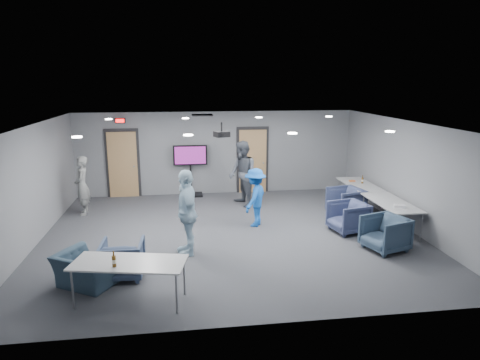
{
  "coord_description": "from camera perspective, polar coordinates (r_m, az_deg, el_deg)",
  "views": [
    {
      "loc": [
        -1.13,
        -9.82,
        3.69
      ],
      "look_at": [
        0.32,
        0.68,
        1.2
      ],
      "focal_mm": 32.0,
      "sensor_mm": 36.0,
      "label": 1
    }
  ],
  "objects": [
    {
      "name": "projector",
      "position": [
        10.48,
        -2.45,
        6.15
      ],
      "size": [
        0.41,
        0.38,
        0.36
      ],
      "rotation": [
        0.0,
        0.0,
        0.34
      ],
      "color": "black",
      "rests_on": "ceiling"
    },
    {
      "name": "downlights",
      "position": [
        9.94,
        -1.31,
        7.4
      ],
      "size": [
        6.18,
        3.78,
        0.02
      ],
      "color": "white",
      "rests_on": "ceiling"
    },
    {
      "name": "wall_back",
      "position": [
        14.07,
        -3.17,
        3.62
      ],
      "size": [
        9.0,
        0.02,
        2.7
      ],
      "primitive_type": "cube",
      "color": "slate",
      "rests_on": "floor"
    },
    {
      "name": "door_left",
      "position": [
        14.15,
        -15.34,
        2.06
      ],
      "size": [
        1.06,
        0.17,
        2.24
      ],
      "color": "black",
      "rests_on": "wall_back"
    },
    {
      "name": "hvac_diffuser",
      "position": [
        12.68,
        -5.06,
        8.62
      ],
      "size": [
        0.6,
        0.6,
        0.03
      ],
      "primitive_type": "cube",
      "color": "black",
      "rests_on": "ceiling"
    },
    {
      "name": "person_d",
      "position": [
        10.97,
        2.03,
        -2.33
      ],
      "size": [
        0.98,
        1.12,
        1.51
      ],
      "primitive_type": "imported",
      "rotation": [
        0.0,
        0.0,
        -2.1
      ],
      "color": "blue",
      "rests_on": "floor"
    },
    {
      "name": "wall_right",
      "position": [
        11.56,
        21.47,
        0.61
      ],
      "size": [
        0.02,
        8.0,
        2.7
      ],
      "primitive_type": "cube",
      "color": "slate",
      "rests_on": "floor"
    },
    {
      "name": "tv_stand",
      "position": [
        13.85,
        -6.61,
        1.68
      ],
      "size": [
        1.08,
        0.52,
        1.66
      ],
      "color": "black",
      "rests_on": "floor"
    },
    {
      "name": "bottle_right",
      "position": [
        13.02,
        16.01,
        -0.05
      ],
      "size": [
        0.06,
        0.06,
        0.24
      ],
      "color": "#5B3A0F",
      "rests_on": "table_right_a"
    },
    {
      "name": "snack_box",
      "position": [
        13.19,
        14.72,
        -0.11
      ],
      "size": [
        0.18,
        0.12,
        0.04
      ],
      "primitive_type": "cube",
      "rotation": [
        0.0,
        0.0,
        -0.06
      ],
      "color": "#B85D2E",
      "rests_on": "table_right_a"
    },
    {
      "name": "bottle_front",
      "position": [
        7.34,
        -16.44,
        -10.32
      ],
      "size": [
        0.07,
        0.07,
        0.27
      ],
      "color": "#5B3A0F",
      "rests_on": "table_front_left"
    },
    {
      "name": "table_right_a",
      "position": [
        12.95,
        15.7,
        -0.7
      ],
      "size": [
        0.77,
        1.84,
        0.73
      ],
      "rotation": [
        0.0,
        0.0,
        1.57
      ],
      "color": "#A4A6A8",
      "rests_on": "floor"
    },
    {
      "name": "table_right_b",
      "position": [
        11.3,
        19.5,
        -2.98
      ],
      "size": [
        0.8,
        1.92,
        0.73
      ],
      "rotation": [
        0.0,
        0.0,
        1.57
      ],
      "color": "#A4A6A8",
      "rests_on": "floor"
    },
    {
      "name": "person_b",
      "position": [
        12.68,
        0.32,
        0.84
      ],
      "size": [
        0.96,
        1.11,
        1.95
      ],
      "primitive_type": "imported",
      "rotation": [
        0.0,
        0.0,
        -1.3
      ],
      "color": "#515761",
      "rests_on": "floor"
    },
    {
      "name": "wrapper",
      "position": [
        10.89,
        20.5,
        -3.27
      ],
      "size": [
        0.3,
        0.26,
        0.06
      ],
      "primitive_type": "cube",
      "rotation": [
        0.0,
        0.0,
        -0.39
      ],
      "color": "silver",
      "rests_on": "table_right_b"
    },
    {
      "name": "wall_left",
      "position": [
        10.64,
        -26.1,
        -0.86
      ],
      "size": [
        0.02,
        8.0,
        2.7
      ],
      "primitive_type": "cube",
      "color": "slate",
      "rests_on": "floor"
    },
    {
      "name": "wall_front",
      "position": [
        6.38,
        2.94,
        -8.35
      ],
      "size": [
        9.0,
        0.02,
        2.7
      ],
      "primitive_type": "cube",
      "color": "slate",
      "rests_on": "floor"
    },
    {
      "name": "table_front_left",
      "position": [
        7.51,
        -14.58,
        -10.81
      ],
      "size": [
        2.0,
        1.16,
        0.73
      ],
      "rotation": [
        0.0,
        0.0,
        -0.21
      ],
      "color": "#A4A6A8",
      "rests_on": "floor"
    },
    {
      "name": "chair_right_c",
      "position": [
        10.03,
        18.77,
        -6.77
      ],
      "size": [
        1.06,
        1.05,
        0.77
      ],
      "primitive_type": "imported",
      "rotation": [
        0.0,
        0.0,
        -1.26
      ],
      "color": "#34465A",
      "rests_on": "floor"
    },
    {
      "name": "exit_sign",
      "position": [
        13.94,
        -15.7,
        7.63
      ],
      "size": [
        0.32,
        0.08,
        0.16
      ],
      "color": "black",
      "rests_on": "wall_back"
    },
    {
      "name": "chair_front_a",
      "position": [
        8.58,
        -15.39,
        -10.1
      ],
      "size": [
        0.8,
        0.82,
        0.73
      ],
      "primitive_type": "imported",
      "rotation": [
        0.0,
        0.0,
        3.11
      ],
      "color": "#3D4C69",
      "rests_on": "floor"
    },
    {
      "name": "chair_right_b",
      "position": [
        10.94,
        14.21,
        -4.83
      ],
      "size": [
        0.98,
        0.97,
        0.76
      ],
      "primitive_type": "imported",
      "rotation": [
        0.0,
        0.0,
        -1.36
      ],
      "color": "#394263",
      "rests_on": "floor"
    },
    {
      "name": "floor",
      "position": [
        10.56,
        -1.23,
        -7.26
      ],
      "size": [
        9.0,
        9.0,
        0.0
      ],
      "primitive_type": "plane",
      "color": "#393C41",
      "rests_on": "ground"
    },
    {
      "name": "door_right",
      "position": [
        14.22,
        1.69,
        2.58
      ],
      "size": [
        1.06,
        0.17,
        2.24
      ],
      "color": "black",
      "rests_on": "wall_back"
    },
    {
      "name": "chair_front_b",
      "position": [
        8.46,
        -19.76,
        -11.1
      ],
      "size": [
        1.29,
        1.24,
        0.64
      ],
      "primitive_type": "imported",
      "rotation": [
        0.0,
        0.0,
        2.6
      ],
      "color": "#324556",
      "rests_on": "floor"
    },
    {
      "name": "ceiling",
      "position": [
        9.94,
        -1.31,
        7.49
      ],
      "size": [
        9.0,
        9.0,
        0.0
      ],
      "primitive_type": "plane",
      "rotation": [
        3.14,
        0.0,
        0.0
      ],
      "color": "white",
      "rests_on": "wall_back"
    },
    {
      "name": "chair_right_a",
      "position": [
        12.25,
        13.91,
        -2.81
      ],
      "size": [
        1.01,
        0.99,
        0.78
      ],
      "primitive_type": "imported",
      "rotation": [
        0.0,
        0.0,
        -1.36
      ],
      "color": "#3A4364",
      "rests_on": "floor"
    },
    {
      "name": "person_c",
      "position": [
        9.21,
        -7.11,
        -4.3
      ],
      "size": [
        0.58,
        1.14,
        1.87
      ],
      "primitive_type": "imported",
      "rotation": [
        0.0,
        0.0,
        -1.46
      ],
      "color": "silver",
      "rests_on": "floor"
    },
    {
      "name": "person_a",
      "position": [
        12.65,
        -20.3,
        -0.71
      ],
      "size": [
        0.47,
        0.65,
        1.65
      ],
      "primitive_type": "imported",
      "rotation": [
        0.0,
        0.0,
        -1.44
      ],
      "color": "gray",
      "rests_on": "floor"
    }
  ]
}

